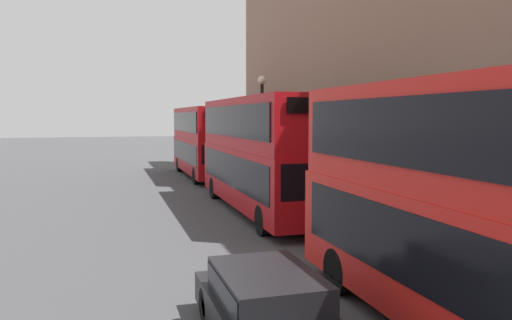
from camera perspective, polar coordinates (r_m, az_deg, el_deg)
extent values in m
cylinder|color=black|center=(11.33, 9.44, -12.38)|extent=(0.30, 1.00, 1.00)
cylinder|color=black|center=(12.45, 18.96, -10.99)|extent=(0.30, 1.00, 1.00)
cube|color=#A80F14|center=(20.15, 0.59, -1.84)|extent=(2.55, 10.89, 2.25)
cube|color=#A80F14|center=(20.01, 0.60, 4.21)|extent=(2.50, 10.67, 2.00)
cube|color=black|center=(20.12, 0.59, -1.08)|extent=(2.59, 10.02, 1.26)
cube|color=black|center=(20.01, 0.60, 4.49)|extent=(2.59, 10.02, 1.20)
cube|color=black|center=(15.05, 6.70, -2.48)|extent=(2.17, 0.06, 1.12)
cube|color=black|center=(14.92, 6.79, 6.20)|extent=(1.78, 0.06, 0.48)
cylinder|color=black|center=(16.35, 0.80, -6.90)|extent=(0.30, 1.00, 1.00)
cylinder|color=black|center=(17.15, 8.04, -6.39)|extent=(0.30, 1.00, 1.00)
cylinder|color=black|center=(23.69, -4.77, -3.20)|extent=(0.30, 1.00, 1.00)
cylinder|color=black|center=(24.25, 0.44, -2.99)|extent=(0.30, 1.00, 1.00)
cube|color=#A80F14|center=(32.19, -5.96, 0.56)|extent=(2.55, 10.17, 2.10)
cube|color=#A80F14|center=(32.10, -5.99, 4.20)|extent=(2.50, 9.97, 1.99)
cube|color=black|center=(32.17, -5.97, 1.01)|extent=(2.59, 9.36, 1.17)
cube|color=black|center=(32.09, -6.00, 4.38)|extent=(2.59, 9.36, 1.19)
cube|color=black|center=(27.22, -4.00, 0.66)|extent=(2.17, 0.06, 1.05)
cube|color=black|center=(27.14, -4.03, 5.33)|extent=(1.78, 0.06, 0.48)
cylinder|color=black|center=(28.66, -6.87, -1.79)|extent=(0.30, 1.00, 1.00)
cylinder|color=black|center=(29.12, -2.50, -1.66)|extent=(0.30, 1.00, 1.00)
cylinder|color=black|center=(35.52, -8.77, -0.51)|extent=(0.30, 1.00, 1.00)
cylinder|color=black|center=(35.89, -5.21, -0.41)|extent=(0.30, 1.00, 1.00)
cube|color=black|center=(8.66, 1.26, -14.28)|extent=(1.57, 2.31, 0.54)
cube|color=black|center=(8.65, 1.26, -14.11)|extent=(1.60, 2.20, 0.35)
cylinder|color=black|center=(9.85, -5.56, -16.16)|extent=(0.22, 0.64, 0.64)
cylinder|color=black|center=(10.24, 3.35, -15.30)|extent=(0.22, 0.64, 0.64)
cylinder|color=black|center=(26.01, 0.68, 2.55)|extent=(0.18, 0.18, 5.52)
sphere|color=beige|center=(26.06, 0.69, 9.11)|extent=(0.44, 0.44, 0.44)
cylinder|color=brown|center=(26.39, 1.60, -1.80)|extent=(0.36, 0.36, 1.50)
sphere|color=tan|center=(26.30, 1.61, 0.07)|extent=(0.22, 0.22, 0.22)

